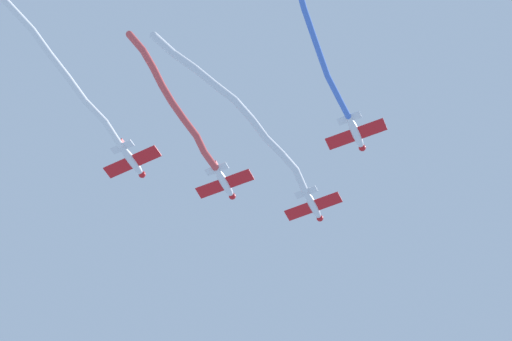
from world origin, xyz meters
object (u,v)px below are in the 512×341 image
Objects in this scene: airplane_lead at (313,205)px; airplane_right_wing at (356,133)px; airplane_slot at (132,161)px; airplane_left_wing at (225,183)px.

airplane_right_wing reaches higher than airplane_lead.
airplane_right_wing reaches higher than airplane_slot.
airplane_lead is 21.04m from airplane_slot.
airplane_slot is at bearing 106.18° from airplane_right_wing.
airplane_right_wing is at bearing -131.27° from airplane_lead.
airplane_right_wing is (-8.97, -5.50, 0.30)m from airplane_lead.
airplane_left_wing is 1.00× the size of airplane_slot.
airplane_left_wing reaches higher than airplane_slot.
airplane_lead is 10.52m from airplane_left_wing.
airplane_right_wing is 1.00× the size of airplane_slot.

